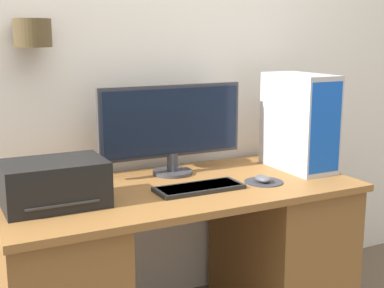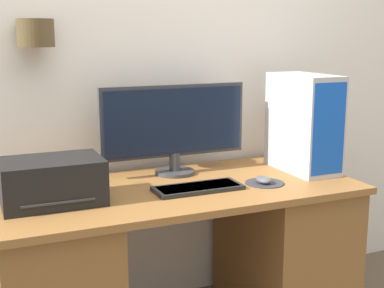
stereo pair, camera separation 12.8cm
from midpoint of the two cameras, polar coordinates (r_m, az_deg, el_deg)
The scene contains 8 objects.
wall_back at distance 2.61m, azimuth -6.92°, elevation 11.47°, with size 6.40×0.21×2.70m.
desk at distance 2.43m, azimuth -2.90°, elevation -12.31°, with size 1.55×0.72×0.71m.
monitor at distance 2.47m, azimuth -3.64°, elevation 2.06°, with size 0.70×0.19×0.42m.
keyboard at distance 2.25m, azimuth -0.87°, elevation -4.69°, with size 0.38×0.15×0.02m.
mousepad at distance 2.38m, azimuth 6.14°, elevation -4.05°, with size 0.17×0.17×0.00m.
mouse at distance 2.37m, azimuth 6.03°, elevation -3.72°, with size 0.06×0.09×0.03m.
computer_tower at distance 2.61m, azimuth 10.01°, elevation 2.32°, with size 0.19×0.39×0.46m.
printer at distance 2.12m, azimuth -16.18°, elevation -4.09°, with size 0.38×0.27×0.17m.
Camera 1 is at (-0.95, -1.65, 1.35)m, focal length 50.00 mm.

